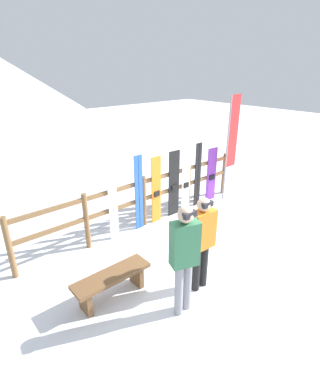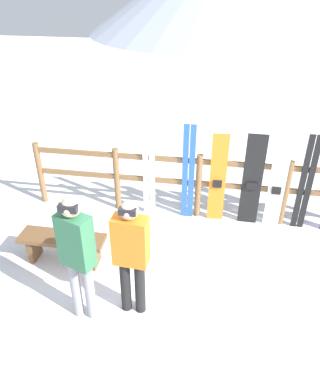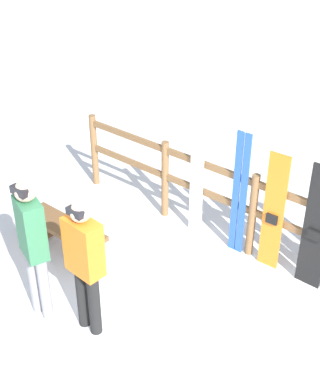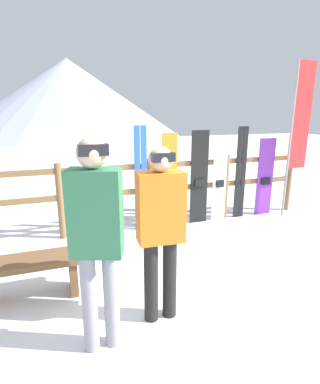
{
  "view_description": "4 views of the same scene",
  "coord_description": "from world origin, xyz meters",
  "px_view_note": "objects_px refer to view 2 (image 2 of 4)",
  "views": [
    {
      "loc": [
        -3.58,
        -2.8,
        3.29
      ],
      "look_at": [
        -0.21,
        1.11,
        1.09
      ],
      "focal_mm": 28.0,
      "sensor_mm": 36.0,
      "label": 1
    },
    {
      "loc": [
        0.27,
        -3.45,
        3.62
      ],
      "look_at": [
        -0.46,
        0.86,
        1.01
      ],
      "focal_mm": 35.0,
      "sensor_mm": 36.0,
      "label": 2
    },
    {
      "loc": [
        2.62,
        -2.99,
        4.16
      ],
      "look_at": [
        -0.65,
        0.91,
        1.1
      ],
      "focal_mm": 50.0,
      "sensor_mm": 36.0,
      "label": 3
    },
    {
      "loc": [
        -1.38,
        -2.55,
        1.82
      ],
      "look_at": [
        -0.15,
        0.98,
        0.83
      ],
      "focal_mm": 28.0,
      "sensor_mm": 36.0,
      "label": 4
    }
  ],
  "objects_px": {
    "person_orange": "(131,251)",
    "snowboard_orange": "(218,179)",
    "snowboard_black_stripe": "(252,181)",
    "bench": "(63,243)",
    "ski_pair_blue": "(188,173)",
    "person_plaid_green": "(77,251)",
    "ski_pair_black": "(306,184)",
    "ski_pair_white": "(149,166)",
    "snowboard_white": "(277,186)"
  },
  "relations": [
    {
      "from": "person_plaid_green",
      "to": "ski_pair_white",
      "type": "height_order",
      "value": "ski_pair_white"
    },
    {
      "from": "ski_pair_white",
      "to": "ski_pair_blue",
      "type": "distance_m",
      "value": 0.64
    },
    {
      "from": "snowboard_black_stripe",
      "to": "bench",
      "type": "bearing_deg",
      "value": -151.28
    },
    {
      "from": "snowboard_orange",
      "to": "snowboard_black_stripe",
      "type": "xyz_separation_m",
      "value": [
        0.53,
        0.0,
        0.02
      ]
    },
    {
      "from": "ski_pair_blue",
      "to": "snowboard_black_stripe",
      "type": "height_order",
      "value": "ski_pair_blue"
    },
    {
      "from": "bench",
      "to": "snowboard_orange",
      "type": "height_order",
      "value": "snowboard_orange"
    },
    {
      "from": "snowboard_orange",
      "to": "ski_pair_black",
      "type": "xyz_separation_m",
      "value": [
        1.33,
        0.0,
        0.04
      ]
    },
    {
      "from": "person_plaid_green",
      "to": "person_orange",
      "type": "distance_m",
      "value": 0.59
    },
    {
      "from": "person_plaid_green",
      "to": "snowboard_orange",
      "type": "height_order",
      "value": "person_plaid_green"
    },
    {
      "from": "bench",
      "to": "ski_pair_white",
      "type": "height_order",
      "value": "ski_pair_white"
    },
    {
      "from": "bench",
      "to": "person_orange",
      "type": "height_order",
      "value": "person_orange"
    },
    {
      "from": "bench",
      "to": "snowboard_black_stripe",
      "type": "bearing_deg",
      "value": 28.72
    },
    {
      "from": "bench",
      "to": "person_plaid_green",
      "type": "xyz_separation_m",
      "value": [
        0.62,
        -0.88,
        0.67
      ]
    },
    {
      "from": "snowboard_orange",
      "to": "person_plaid_green",
      "type": "bearing_deg",
      "value": -122.14
    },
    {
      "from": "snowboard_orange",
      "to": "snowboard_white",
      "type": "relative_size",
      "value": 1.05
    },
    {
      "from": "ski_pair_black",
      "to": "snowboard_white",
      "type": "bearing_deg",
      "value": -179.53
    },
    {
      "from": "ski_pair_white",
      "to": "person_orange",
      "type": "bearing_deg",
      "value": -84.21
    },
    {
      "from": "ski_pair_white",
      "to": "snowboard_orange",
      "type": "height_order",
      "value": "ski_pair_white"
    },
    {
      "from": "snowboard_black_stripe",
      "to": "ski_pair_white",
      "type": "bearing_deg",
      "value": 179.88
    },
    {
      "from": "person_orange",
      "to": "snowboard_black_stripe",
      "type": "bearing_deg",
      "value": 56.11
    },
    {
      "from": "person_orange",
      "to": "snowboard_orange",
      "type": "distance_m",
      "value": 2.31
    },
    {
      "from": "ski_pair_blue",
      "to": "snowboard_white",
      "type": "bearing_deg",
      "value": -0.14
    },
    {
      "from": "bench",
      "to": "ski_pair_blue",
      "type": "relative_size",
      "value": 0.74
    },
    {
      "from": "snowboard_orange",
      "to": "snowboard_black_stripe",
      "type": "height_order",
      "value": "snowboard_black_stripe"
    },
    {
      "from": "snowboard_orange",
      "to": "person_orange",
      "type": "bearing_deg",
      "value": -112.84
    },
    {
      "from": "ski_pair_blue",
      "to": "snowboard_black_stripe",
      "type": "bearing_deg",
      "value": -0.19
    },
    {
      "from": "person_plaid_green",
      "to": "snowboard_orange",
      "type": "xyz_separation_m",
      "value": [
        1.45,
        2.31,
        -0.23
      ]
    },
    {
      "from": "person_orange",
      "to": "bench",
      "type": "bearing_deg",
      "value": 149.18
    },
    {
      "from": "person_plaid_green",
      "to": "snowboard_black_stripe",
      "type": "bearing_deg",
      "value": 49.34
    },
    {
      "from": "snowboard_white",
      "to": "snowboard_orange",
      "type": "bearing_deg",
      "value": 180.0
    },
    {
      "from": "bench",
      "to": "person_plaid_green",
      "type": "bearing_deg",
      "value": -54.95
    },
    {
      "from": "ski_pair_white",
      "to": "snowboard_black_stripe",
      "type": "relative_size",
      "value": 1.15
    },
    {
      "from": "person_plaid_green",
      "to": "snowboard_orange",
      "type": "bearing_deg",
      "value": 57.86
    },
    {
      "from": "ski_pair_white",
      "to": "snowboard_orange",
      "type": "relative_size",
      "value": 1.17
    },
    {
      "from": "snowboard_black_stripe",
      "to": "ski_pair_black",
      "type": "bearing_deg",
      "value": 0.24
    },
    {
      "from": "bench",
      "to": "snowboard_orange",
      "type": "xyz_separation_m",
      "value": [
        2.07,
        1.43,
        0.44
      ]
    },
    {
      "from": "snowboard_black_stripe",
      "to": "person_plaid_green",
      "type": "bearing_deg",
      "value": -130.66
    },
    {
      "from": "person_orange",
      "to": "snowboard_white",
      "type": "bearing_deg",
      "value": 49.56
    },
    {
      "from": "ski_pair_blue",
      "to": "snowboard_black_stripe",
      "type": "xyz_separation_m",
      "value": [
        1.0,
        -0.0,
        -0.05
      ]
    },
    {
      "from": "snowboard_white",
      "to": "ski_pair_black",
      "type": "bearing_deg",
      "value": 0.47
    },
    {
      "from": "bench",
      "to": "person_plaid_green",
      "type": "height_order",
      "value": "person_plaid_green"
    },
    {
      "from": "person_plaid_green",
      "to": "ski_pair_black",
      "type": "distance_m",
      "value": 3.63
    },
    {
      "from": "ski_pair_white",
      "to": "snowboard_black_stripe",
      "type": "distance_m",
      "value": 1.65
    },
    {
      "from": "person_orange",
      "to": "ski_pair_black",
      "type": "relative_size",
      "value": 0.98
    },
    {
      "from": "person_plaid_green",
      "to": "snowboard_black_stripe",
      "type": "distance_m",
      "value": 3.05
    },
    {
      "from": "person_orange",
      "to": "ski_pair_blue",
      "type": "height_order",
      "value": "ski_pair_blue"
    },
    {
      "from": "ski_pair_blue",
      "to": "snowboard_black_stripe",
      "type": "relative_size",
      "value": 1.06
    },
    {
      "from": "bench",
      "to": "ski_pair_white",
      "type": "distance_m",
      "value": 1.82
    },
    {
      "from": "ski_pair_white",
      "to": "snowboard_black_stripe",
      "type": "height_order",
      "value": "ski_pair_white"
    },
    {
      "from": "person_plaid_green",
      "to": "person_orange",
      "type": "bearing_deg",
      "value": 18.21
    }
  ]
}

